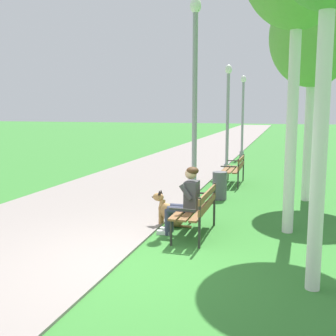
% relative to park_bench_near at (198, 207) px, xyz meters
% --- Properties ---
extents(ground_plane, '(120.00, 120.00, 0.00)m').
position_rel_park_bench_near_xyz_m(ground_plane, '(-0.56, -1.65, -0.51)').
color(ground_plane, '#33752D').
extents(paved_path, '(4.15, 60.00, 0.04)m').
position_rel_park_bench_near_xyz_m(paved_path, '(-2.86, 22.35, -0.49)').
color(paved_path, gray).
rests_on(paved_path, ground).
extents(park_bench_near, '(0.55, 1.50, 0.85)m').
position_rel_park_bench_near_xyz_m(park_bench_near, '(0.00, 0.00, 0.00)').
color(park_bench_near, brown).
rests_on(park_bench_near, ground).
extents(park_bench_mid, '(0.55, 1.50, 0.85)m').
position_rel_park_bench_near_xyz_m(park_bench_mid, '(0.01, 5.23, 0.00)').
color(park_bench_mid, brown).
rests_on(park_bench_mid, ground).
extents(person_seated_on_near_bench, '(0.74, 0.49, 1.25)m').
position_rel_park_bench_near_xyz_m(person_seated_on_near_bench, '(-0.21, -0.05, 0.17)').
color(person_seated_on_near_bench, '#33384C').
rests_on(person_seated_on_near_bench, ground).
extents(dog_shepherd, '(0.83, 0.30, 0.71)m').
position_rel_park_bench_near_xyz_m(dog_shepherd, '(-0.64, 0.40, -0.25)').
color(dog_shepherd, '#B27F47').
rests_on(dog_shepherd, ground).
extents(lamp_post_near, '(0.24, 0.24, 4.60)m').
position_rel_park_bench_near_xyz_m(lamp_post_near, '(-0.49, 1.86, 1.86)').
color(lamp_post_near, gray).
rests_on(lamp_post_near, ground).
extents(lamp_post_mid, '(0.24, 0.24, 3.79)m').
position_rel_park_bench_near_xyz_m(lamp_post_mid, '(-0.58, 7.55, 1.45)').
color(lamp_post_mid, gray).
rests_on(lamp_post_mid, ground).
extents(lamp_post_far, '(0.24, 0.24, 3.79)m').
position_rel_park_bench_near_xyz_m(lamp_post_far, '(-0.56, 12.31, 1.45)').
color(lamp_post_far, gray).
rests_on(lamp_post_far, ground).
extents(birch_tree_third, '(2.04, 1.93, 5.19)m').
position_rel_park_bench_near_xyz_m(birch_tree_third, '(1.98, 3.51, 3.44)').
color(birch_tree_third, silver).
rests_on(birch_tree_third, ground).
extents(litter_bin, '(0.36, 0.36, 0.70)m').
position_rel_park_bench_near_xyz_m(litter_bin, '(-0.10, 3.05, -0.16)').
color(litter_bin, '#515156').
rests_on(litter_bin, ground).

